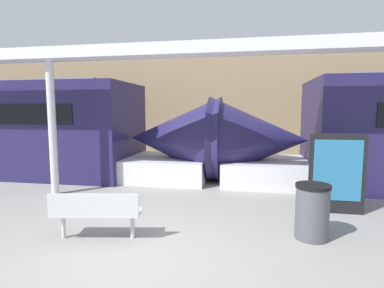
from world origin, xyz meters
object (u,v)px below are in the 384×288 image
object	(u,v)px
bench_near	(96,211)
support_column_near	(52,129)
trash_bin	(312,211)
poster_board	(337,174)

from	to	relation	value
bench_near	support_column_near	distance (m)	3.67
trash_bin	support_column_near	distance (m)	6.43
bench_near	support_column_near	world-z (taller)	support_column_near
trash_bin	support_column_near	size ratio (longest dim) A/B	0.28
support_column_near	trash_bin	bearing A→B (deg)	-15.72
trash_bin	poster_board	world-z (taller)	poster_board
bench_near	trash_bin	world-z (taller)	trash_bin
trash_bin	poster_board	bearing A→B (deg)	61.62
poster_board	trash_bin	bearing A→B (deg)	-118.38
trash_bin	support_column_near	world-z (taller)	support_column_near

